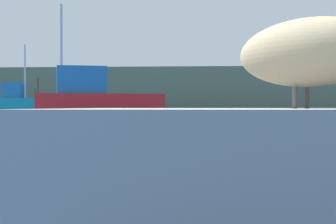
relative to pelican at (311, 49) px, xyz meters
The scene contains 5 objects.
hillside_backdrop 66.07m from the pelican, 90.67° to the left, with size 140.00×12.80×5.83m, color #5B664C.
pier_dock 0.79m from the pelican, 139.24° to the left, with size 3.03×2.22×0.86m, color gray.
pelican is the anchor object (origin of this frame).
fishing_boat_teal 36.88m from the pelican, 114.12° to the left, with size 4.69×2.22×5.40m.
fishing_boat_red 21.10m from the pelican, 105.70° to the left, with size 6.13×3.51×5.57m.
Camera 1 is at (0.14, -2.73, 0.87)m, focal length 54.68 mm.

